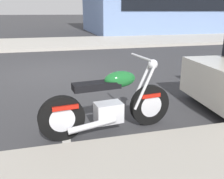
# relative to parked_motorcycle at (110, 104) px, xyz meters

# --- Properties ---
(ground_plane) EXTENTS (260.00, 260.00, 0.00)m
(ground_plane) POSITION_rel_parked_motorcycle_xyz_m (-0.67, 3.99, -0.43)
(ground_plane) COLOR #333335
(parking_stall_stripe) EXTENTS (0.12, 2.20, 0.01)m
(parking_stall_stripe) POSITION_rel_parked_motorcycle_xyz_m (-0.67, 0.26, -0.43)
(parking_stall_stripe) COLOR silver
(parking_stall_stripe) RESTS_ON ground
(parked_motorcycle) EXTENTS (2.05, 0.63, 1.12)m
(parked_motorcycle) POSITION_rel_parked_motorcycle_xyz_m (0.00, 0.00, 0.00)
(parked_motorcycle) COLOR black
(parked_motorcycle) RESTS_ON ground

